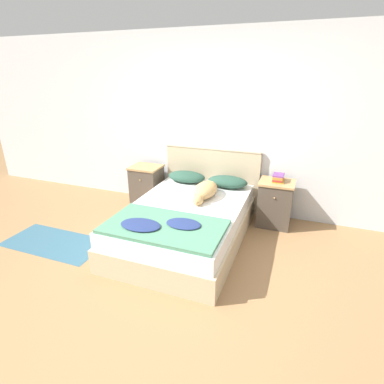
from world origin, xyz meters
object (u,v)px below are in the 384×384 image
Objects in this scene: nightstand_left at (147,186)px; pillow_right at (228,182)px; book_stack at (278,178)px; pillow_left at (187,177)px; bed at (186,223)px; dog at (205,191)px; nightstand_right at (275,203)px.

nightstand_left is 1.32m from pillow_right.
nightstand_left is 2.73× the size of book_stack.
pillow_left is 0.62m from pillow_right.
pillow_left reaches higher than bed.
bed is 1.28m from nightstand_left.
nightstand_left reaches higher than pillow_right.
book_stack is (0.99, 0.82, 0.45)m from bed.
book_stack is (0.86, 0.49, 0.12)m from dog.
pillow_left is (-0.31, 0.81, 0.32)m from bed.
dog is at bearing -110.94° from pillow_right.
dog is (-0.18, -0.47, 0.01)m from pillow_right.
dog is 3.12× the size of book_stack.
bed is 0.92m from pillow_left.
nightstand_left is 1.24m from dog.
nightstand_right reaches higher than pillow_left.
nightstand_left is 0.71m from pillow_left.
book_stack reaches higher than pillow_right.
book_stack reaches higher than dog.
nightstand_left is 1.12× the size of pillow_right.
pillow_left is 0.65m from dog.
book_stack reaches higher than nightstand_right.
nightstand_right is 0.36m from book_stack.
bed is 2.82× the size of dog.
nightstand_left and nightstand_right have the same top height.
nightstand_left is at bearing 180.00° from nightstand_right.
pillow_right is at bearing 0.00° from pillow_left.
pillow_right is 2.43× the size of book_stack.
nightstand_right is 2.73× the size of book_stack.
nightstand_left is at bearing 140.95° from bed.
nightstand_right is 1.32m from pillow_left.
nightstand_left is at bearing -179.70° from pillow_left.
pillow_right is at bearing 0.16° from nightstand_left.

